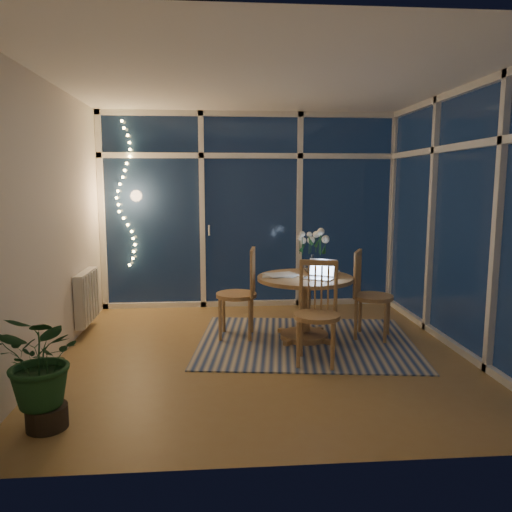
# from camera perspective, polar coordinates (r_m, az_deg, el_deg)

# --- Properties ---
(floor) EXTENTS (4.00, 4.00, 0.00)m
(floor) POSITION_cam_1_polar(r_m,az_deg,el_deg) (5.05, 1.06, -11.00)
(floor) COLOR #9C7644
(floor) RESTS_ON ground
(ceiling) EXTENTS (4.00, 4.00, 0.00)m
(ceiling) POSITION_cam_1_polar(r_m,az_deg,el_deg) (4.85, 1.15, 19.36)
(ceiling) COLOR white
(ceiling) RESTS_ON wall_back
(wall_back) EXTENTS (4.00, 0.04, 2.60)m
(wall_back) POSITION_cam_1_polar(r_m,az_deg,el_deg) (6.77, -0.60, 5.19)
(wall_back) COLOR silver
(wall_back) RESTS_ON floor
(wall_front) EXTENTS (4.00, 0.04, 2.60)m
(wall_front) POSITION_cam_1_polar(r_m,az_deg,el_deg) (2.81, 5.21, 0.66)
(wall_front) COLOR silver
(wall_front) RESTS_ON floor
(wall_left) EXTENTS (0.04, 4.00, 2.60)m
(wall_left) POSITION_cam_1_polar(r_m,az_deg,el_deg) (4.99, -22.43, 3.43)
(wall_left) COLOR silver
(wall_left) RESTS_ON floor
(wall_right) EXTENTS (0.04, 4.00, 2.60)m
(wall_right) POSITION_cam_1_polar(r_m,az_deg,el_deg) (5.36, 22.94, 3.70)
(wall_right) COLOR silver
(wall_right) RESTS_ON floor
(window_wall_back) EXTENTS (4.00, 0.10, 2.60)m
(window_wall_back) POSITION_cam_1_polar(r_m,az_deg,el_deg) (6.73, -0.58, 5.17)
(window_wall_back) COLOR white
(window_wall_back) RESTS_ON floor
(window_wall_right) EXTENTS (0.10, 4.00, 2.60)m
(window_wall_right) POSITION_cam_1_polar(r_m,az_deg,el_deg) (5.34, 22.56, 3.71)
(window_wall_right) COLOR white
(window_wall_right) RESTS_ON floor
(radiator) EXTENTS (0.10, 0.70, 0.58)m
(radiator) POSITION_cam_1_polar(r_m,az_deg,el_deg) (5.96, -18.79, -4.43)
(radiator) COLOR silver
(radiator) RESTS_ON wall_left
(fairy_lights) EXTENTS (0.24, 0.10, 1.85)m
(fairy_lights) POSITION_cam_1_polar(r_m,az_deg,el_deg) (6.72, -14.80, 6.82)
(fairy_lights) COLOR #EEC35F
(fairy_lights) RESTS_ON window_wall_back
(garden_patio) EXTENTS (12.00, 6.00, 0.10)m
(garden_patio) POSITION_cam_1_polar(r_m,az_deg,el_deg) (9.94, 1.06, -1.69)
(garden_patio) COLOR black
(garden_patio) RESTS_ON ground
(garden_fence) EXTENTS (11.00, 0.08, 1.80)m
(garden_fence) POSITION_cam_1_polar(r_m,az_deg,el_deg) (10.28, -1.98, 4.04)
(garden_fence) COLOR #332112
(garden_fence) RESTS_ON ground
(neighbour_roof) EXTENTS (7.00, 3.00, 2.20)m
(neighbour_roof) POSITION_cam_1_polar(r_m,az_deg,el_deg) (13.27, -1.32, 10.63)
(neighbour_roof) COLOR #2E3038
(neighbour_roof) RESTS_ON ground
(garden_shrubs) EXTENTS (0.90, 0.90, 0.90)m
(garden_shrubs) POSITION_cam_1_polar(r_m,az_deg,el_deg) (8.24, -6.84, -0.24)
(garden_shrubs) COLOR black
(garden_shrubs) RESTS_ON ground
(rug) EXTENTS (2.45, 2.07, 0.01)m
(rug) POSITION_cam_1_polar(r_m,az_deg,el_deg) (5.39, 5.71, -9.71)
(rug) COLOR #BFB39B
(rug) RESTS_ON floor
(dining_table) EXTENTS (1.14, 1.14, 0.69)m
(dining_table) POSITION_cam_1_polar(r_m,az_deg,el_deg) (5.39, 5.57, -5.96)
(dining_table) COLOR #9E6E47
(dining_table) RESTS_ON floor
(chair_left) EXTENTS (0.52, 0.52, 1.00)m
(chair_left) POSITION_cam_1_polar(r_m,az_deg,el_deg) (5.40, -2.27, -4.21)
(chair_left) COLOR #9E6E47
(chair_left) RESTS_ON floor
(chair_right) EXTENTS (0.60, 0.60, 0.97)m
(chair_right) POSITION_cam_1_polar(r_m,az_deg,el_deg) (5.51, 13.24, -4.32)
(chair_right) COLOR #9E6E47
(chair_right) RESTS_ON floor
(chair_front) EXTENTS (0.55, 0.55, 0.97)m
(chair_front) POSITION_cam_1_polar(r_m,az_deg,el_deg) (4.64, 6.97, -6.53)
(chair_front) COLOR #9E6E47
(chair_front) RESTS_ON floor
(laptop) EXTENTS (0.38, 0.37, 0.21)m
(laptop) POSITION_cam_1_polar(r_m,az_deg,el_deg) (5.17, 7.22, -1.47)
(laptop) COLOR silver
(laptop) RESTS_ON dining_table
(flower_vase) EXTENTS (0.23, 0.23, 0.21)m
(flower_vase) POSITION_cam_1_polar(r_m,az_deg,el_deg) (5.52, 6.40, -0.84)
(flower_vase) COLOR white
(flower_vase) RESTS_ON dining_table
(bowl) EXTENTS (0.17, 0.17, 0.04)m
(bowl) POSITION_cam_1_polar(r_m,az_deg,el_deg) (5.48, 8.74, -1.88)
(bowl) COLOR white
(bowl) RESTS_ON dining_table
(newspapers) EXTENTS (0.36, 0.29, 0.02)m
(newspapers) POSITION_cam_1_polar(r_m,az_deg,el_deg) (5.30, 2.58, -2.24)
(newspapers) COLOR silver
(newspapers) RESTS_ON dining_table
(phone) EXTENTS (0.12, 0.08, 0.01)m
(phone) POSITION_cam_1_polar(r_m,az_deg,el_deg) (5.25, 6.15, -2.43)
(phone) COLOR black
(phone) RESTS_ON dining_table
(potted_plant) EXTENTS (0.69, 0.65, 0.76)m
(potted_plant) POSITION_cam_1_polar(r_m,az_deg,el_deg) (3.76, -23.04, -12.45)
(potted_plant) COLOR #184321
(potted_plant) RESTS_ON floor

